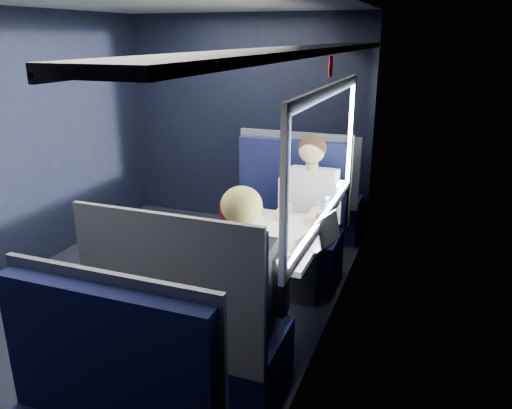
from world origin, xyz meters
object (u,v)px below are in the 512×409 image
at_px(seat_bay_near, 283,231).
at_px(seat_bay_far, 195,337).
at_px(table, 274,245).
at_px(bottle_small, 327,212).
at_px(woman, 245,282).
at_px(laptop, 320,236).
at_px(man, 309,208).
at_px(seat_row_front, 311,201).
at_px(cup, 322,216).

height_order(seat_bay_near, seat_bay_far, same).
xyz_separation_m(table, bottle_small, (0.30, 0.34, 0.17)).
relative_size(woman, bottle_small, 6.34).
bearing_deg(laptop, seat_bay_far, -122.48).
xyz_separation_m(man, woman, (0.00, -1.41, 0.01)).
bearing_deg(man, seat_row_front, 102.83).
distance_m(man, cup, 0.37).
height_order(table, laptop, laptop).
distance_m(seat_bay_far, man, 1.62).
bearing_deg(woman, seat_bay_far, -146.18).
xyz_separation_m(seat_bay_far, bottle_small, (0.48, 1.21, 0.42)).
distance_m(seat_bay_near, laptop, 1.13).
xyz_separation_m(laptop, cup, (-0.09, 0.43, -0.02)).
height_order(man, woman, same).
height_order(seat_bay_far, cup, seat_bay_far).
bearing_deg(man, seat_bay_far, -99.03).
relative_size(seat_bay_far, seat_row_front, 1.09).
xyz_separation_m(seat_bay_far, man, (0.25, 1.57, 0.30)).
relative_size(seat_bay_far, man, 0.95).
distance_m(seat_row_front, bottle_small, 1.59).
relative_size(table, laptop, 3.09).
distance_m(seat_bay_near, seat_bay_far, 1.74).
height_order(seat_bay_far, seat_row_front, seat_bay_far).
relative_size(table, seat_row_front, 0.86).
bearing_deg(seat_bay_far, man, 80.97).
distance_m(table, laptop, 0.37).
height_order(seat_bay_near, man, man).
xyz_separation_m(seat_row_front, bottle_small, (0.48, -1.46, 0.42)).
relative_size(laptop, bottle_small, 1.55).
distance_m(seat_bay_far, laptop, 1.05).
bearing_deg(woman, seat_row_front, 95.70).
height_order(seat_row_front, laptop, seat_row_front).
distance_m(table, seat_bay_far, 0.93).
height_order(seat_bay_near, seat_row_front, seat_bay_near).
distance_m(table, bottle_small, 0.48).
relative_size(seat_bay_near, woman, 0.95).
xyz_separation_m(seat_bay_near, seat_bay_far, (0.02, -1.74, -0.01)).
bearing_deg(seat_row_front, bottle_small, -71.79).
bearing_deg(cup, bottle_small, -47.17).
bearing_deg(woman, seat_bay_near, 99.56).
relative_size(man, laptop, 4.09).
bearing_deg(woman, cup, 80.24).
bearing_deg(bottle_small, laptop, -83.52).
relative_size(seat_row_front, cup, 14.33).
bearing_deg(woman, table, 95.45).
relative_size(table, man, 0.76).
height_order(seat_row_front, man, man).
distance_m(seat_bay_near, man, 0.43).
height_order(table, cup, cup).
relative_size(table, seat_bay_far, 0.79).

